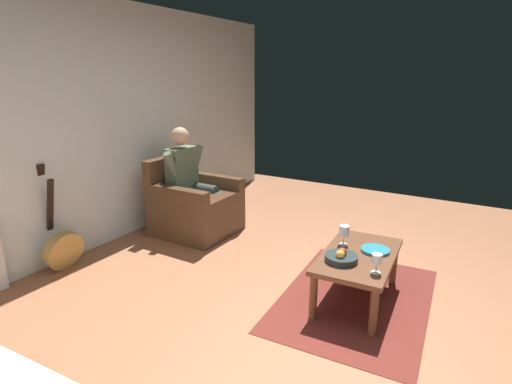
# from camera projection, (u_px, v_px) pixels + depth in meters

# --- Properties ---
(ground_plane) EXTENTS (7.15, 7.15, 0.00)m
(ground_plane) POSITION_uv_depth(u_px,v_px,m) (330.00, 304.00, 3.32)
(ground_plane) COLOR #985D3C
(wall_back) EXTENTS (6.36, 0.06, 2.58)m
(wall_back) POSITION_uv_depth(u_px,v_px,m) (98.00, 126.00, 4.25)
(wall_back) COLOR silver
(wall_back) RESTS_ON ground
(rug) EXTENTS (1.72, 1.25, 0.01)m
(rug) POSITION_uv_depth(u_px,v_px,m) (355.00, 298.00, 3.39)
(rug) COLOR maroon
(rug) RESTS_ON ground
(armchair) EXTENTS (0.81, 0.85, 0.89)m
(armchair) POSITION_uv_depth(u_px,v_px,m) (194.00, 207.00, 4.77)
(armchair) COLOR #4F3522
(armchair) RESTS_ON ground
(person_seated) EXTENTS (0.65, 0.56, 1.24)m
(person_seated) POSITION_uv_depth(u_px,v_px,m) (189.00, 177.00, 4.69)
(person_seated) COLOR #56674C
(person_seated) RESTS_ON ground
(coffee_table) EXTENTS (0.99, 0.61, 0.41)m
(coffee_table) POSITION_uv_depth(u_px,v_px,m) (358.00, 261.00, 3.29)
(coffee_table) COLOR brown
(coffee_table) RESTS_ON ground
(guitar) EXTENTS (0.38, 0.31, 1.03)m
(guitar) POSITION_uv_depth(u_px,v_px,m) (63.00, 247.00, 3.86)
(guitar) COLOR #AE8340
(guitar) RESTS_ON ground
(wine_glass_near) EXTENTS (0.08, 0.08, 0.15)m
(wine_glass_near) POSITION_uv_depth(u_px,v_px,m) (377.00, 260.00, 2.94)
(wine_glass_near) COLOR silver
(wine_glass_near) RESTS_ON coffee_table
(wine_glass_far) EXTENTS (0.09, 0.09, 0.17)m
(wine_glass_far) POSITION_uv_depth(u_px,v_px,m) (344.00, 232.00, 3.42)
(wine_glass_far) COLOR silver
(wine_glass_far) RESTS_ON coffee_table
(fruit_bowl) EXTENTS (0.26, 0.26, 0.11)m
(fruit_bowl) POSITION_uv_depth(u_px,v_px,m) (341.00, 257.00, 3.14)
(fruit_bowl) COLOR #202B2E
(fruit_bowl) RESTS_ON coffee_table
(decorative_dish) EXTENTS (0.23, 0.23, 0.02)m
(decorative_dish) POSITION_uv_depth(u_px,v_px,m) (375.00, 250.00, 3.32)
(decorative_dish) COLOR teal
(decorative_dish) RESTS_ON coffee_table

